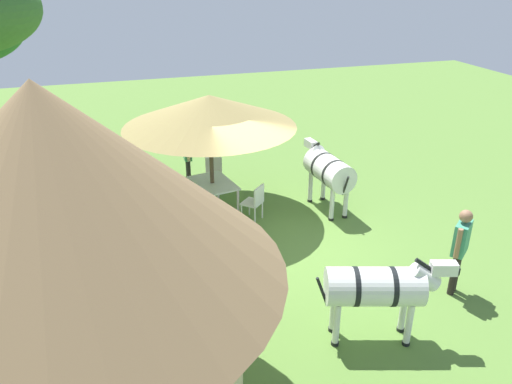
% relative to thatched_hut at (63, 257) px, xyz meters
% --- Properties ---
extents(ground_plane, '(36.00, 36.00, 0.00)m').
position_rel_thatched_hut_xyz_m(ground_plane, '(3.54, -4.02, -2.57)').
color(ground_plane, '#547A33').
extents(thatched_hut, '(5.19, 5.19, 4.61)m').
position_rel_thatched_hut_xyz_m(thatched_hut, '(0.00, 0.00, 0.00)').
color(thatched_hut, beige).
rests_on(thatched_hut, ground_plane).
extents(shade_umbrella, '(4.04, 4.04, 2.90)m').
position_rel_thatched_hut_xyz_m(shade_umbrella, '(5.66, -2.95, -0.04)').
color(shade_umbrella, brown).
rests_on(shade_umbrella, ground_plane).
extents(patio_dining_table, '(1.46, 1.16, 0.74)m').
position_rel_thatched_hut_xyz_m(patio_dining_table, '(5.66, -2.95, -1.92)').
color(patio_dining_table, silver).
rests_on(patio_dining_table, ground_plane).
extents(patio_chair_near_hut, '(0.58, 0.57, 0.90)m').
position_rel_thatched_hut_xyz_m(patio_chair_near_hut, '(5.16, -1.87, -2.05)').
color(patio_chair_near_hut, silver).
rests_on(patio_chair_near_hut, ground_plane).
extents(patio_chair_near_lawn, '(0.61, 0.61, 0.90)m').
position_rel_thatched_hut_xyz_m(patio_chair_near_lawn, '(4.81, -3.78, -2.05)').
color(patio_chair_near_lawn, white).
rests_on(patio_chair_near_lawn, ground_plane).
extents(patio_chair_west_end, '(0.51, 0.53, 0.90)m').
position_rel_thatched_hut_xyz_m(patio_chair_west_end, '(6.81, -3.24, -2.05)').
color(patio_chair_west_end, silver).
rests_on(patio_chair_west_end, ground_plane).
extents(guest_beside_umbrella, '(0.38, 0.52, 1.61)m').
position_rel_thatched_hut_xyz_m(guest_beside_umbrella, '(4.17, -1.97, -1.60)').
color(guest_beside_umbrella, black).
rests_on(guest_beside_umbrella, ground_plane).
extents(guest_behind_table, '(0.56, 0.21, 1.55)m').
position_rel_thatched_hut_xyz_m(guest_behind_table, '(7.33, -2.64, -1.64)').
color(guest_behind_table, black).
rests_on(guest_behind_table, ground_plane).
extents(standing_watcher, '(0.46, 0.49, 1.71)m').
position_rel_thatched_hut_xyz_m(standing_watcher, '(1.00, -6.48, -1.54)').
color(standing_watcher, black).
rests_on(standing_watcher, ground_plane).
extents(zebra_nearest_camera, '(2.14, 0.80, 1.58)m').
position_rel_thatched_hut_xyz_m(zebra_nearest_camera, '(4.90, -5.67, -1.53)').
color(zebra_nearest_camera, silver).
rests_on(zebra_nearest_camera, ground_plane).
extents(zebra_by_umbrella, '(1.04, 2.13, 1.54)m').
position_rel_thatched_hut_xyz_m(zebra_by_umbrella, '(0.31, -4.42, -1.58)').
color(zebra_by_umbrella, silver).
rests_on(zebra_by_umbrella, ground_plane).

